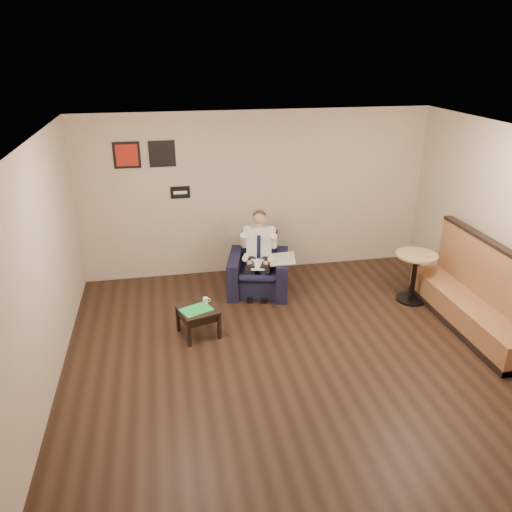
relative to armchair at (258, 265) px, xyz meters
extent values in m
plane|color=black|center=(0.15, -2.11, -0.46)|extent=(6.00, 6.00, 0.00)
cube|color=beige|center=(0.15, 0.89, 0.94)|extent=(6.00, 0.02, 2.80)
cube|color=beige|center=(0.15, -5.11, 0.94)|extent=(6.00, 0.02, 2.80)
cube|color=beige|center=(-2.85, -2.11, 0.94)|extent=(0.02, 6.00, 2.80)
cube|color=white|center=(0.15, -2.11, 2.34)|extent=(6.00, 6.00, 0.02)
cube|color=black|center=(-1.15, 0.87, 1.04)|extent=(0.32, 0.02, 0.20)
cube|color=#B22216|center=(-1.95, 0.87, 1.69)|extent=(0.42, 0.03, 0.42)
cube|color=black|center=(-1.40, 0.87, 1.69)|extent=(0.42, 0.03, 0.42)
cube|color=black|center=(0.00, 0.00, 0.00)|extent=(1.15, 1.15, 0.92)
cube|color=white|center=(-0.05, -0.21, 0.10)|extent=(0.26, 0.33, 0.01)
cube|color=silver|center=(0.35, -0.19, 0.17)|extent=(0.49, 0.57, 0.01)
cube|color=black|center=(-1.09, -1.18, -0.26)|extent=(0.62, 0.62, 0.41)
cube|color=#28C857|center=(-1.11, -1.20, -0.05)|extent=(0.49, 0.43, 0.01)
cylinder|color=white|center=(-0.96, -1.03, -0.01)|extent=(0.09, 0.09, 0.09)
cube|color=black|center=(-1.09, -1.03, -0.05)|extent=(0.13, 0.08, 0.01)
cube|color=#8E5D37|center=(2.74, -1.68, 0.16)|extent=(0.58, 2.43, 1.25)
cylinder|color=tan|center=(2.33, -0.79, -0.06)|extent=(0.64, 0.64, 0.80)
camera|label=1|loc=(-1.45, -7.25, 3.30)|focal=35.00mm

